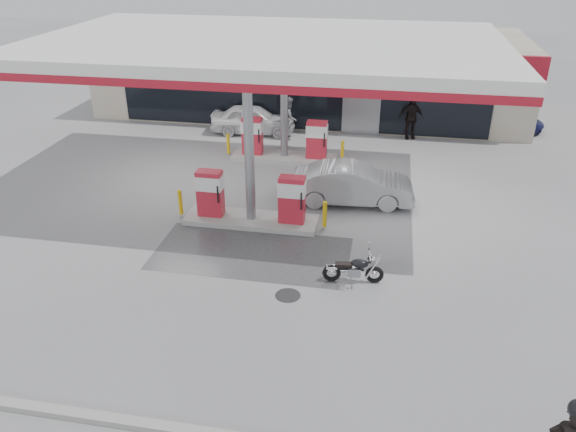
% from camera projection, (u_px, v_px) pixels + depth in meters
% --- Properties ---
extents(ground, '(90.00, 90.00, 0.00)m').
position_uv_depth(ground, '(236.00, 252.00, 17.37)').
color(ground, gray).
rests_on(ground, ground).
extents(wet_patch, '(6.00, 3.00, 0.00)m').
position_uv_depth(wet_patch, '(252.00, 253.00, 17.29)').
color(wet_patch, '#4C4C4F').
rests_on(wet_patch, ground).
extents(drain_cover, '(0.70, 0.70, 0.01)m').
position_uv_depth(drain_cover, '(288.00, 295.00, 15.29)').
color(drain_cover, '#38383A').
rests_on(drain_cover, ground).
extents(kerb, '(28.00, 0.25, 0.15)m').
position_uv_depth(kerb, '(144.00, 425.00, 11.21)').
color(kerb, gray).
rests_on(kerb, ground).
extents(store_building, '(22.00, 8.22, 4.00)m').
position_uv_depth(store_building, '(312.00, 72.00, 30.41)').
color(store_building, '#BBB39C').
rests_on(store_building, ground).
extents(canopy, '(16.00, 10.02, 5.51)m').
position_uv_depth(canopy, '(268.00, 47.00, 19.34)').
color(canopy, silver).
rests_on(canopy, ground).
extents(pump_island_near, '(5.14, 1.30, 1.78)m').
position_uv_depth(pump_island_near, '(251.00, 204.00, 18.80)').
color(pump_island_near, '#9E9E99').
rests_on(pump_island_near, ground).
extents(pump_island_far, '(5.14, 1.30, 1.78)m').
position_uv_depth(pump_island_far, '(284.00, 144.00, 24.05)').
color(pump_island_far, '#9E9E99').
rests_on(pump_island_far, ground).
extents(parked_motorcycle, '(1.73, 0.66, 0.89)m').
position_uv_depth(parked_motorcycle, '(354.00, 270.00, 15.72)').
color(parked_motorcycle, black).
rests_on(parked_motorcycle, ground).
extents(sedan_white, '(4.18, 1.96, 1.38)m').
position_uv_depth(sedan_white, '(253.00, 119.00, 27.20)').
color(sedan_white, silver).
rests_on(sedan_white, ground).
extents(attendant, '(0.84, 1.03, 1.98)m').
position_uv_depth(attendant, '(289.00, 118.00, 26.42)').
color(attendant, slate).
rests_on(attendant, ground).
extents(hatchback_silver, '(4.48, 1.89, 1.44)m').
position_uv_depth(hatchback_silver, '(352.00, 184.00, 20.20)').
color(hatchback_silver, '#9A9EA2').
rests_on(hatchback_silver, ground).
extents(parked_car_left, '(4.01, 1.96, 1.12)m').
position_uv_depth(parked_car_left, '(219.00, 107.00, 29.50)').
color(parked_car_left, '#919498').
rests_on(parked_car_left, ground).
extents(parked_car_right, '(3.88, 2.26, 1.02)m').
position_uv_depth(parked_car_right, '(505.00, 119.00, 27.78)').
color(parked_car_right, '#17194E').
rests_on(parked_car_right, ground).
extents(biker_walking, '(1.26, 0.76, 2.01)m').
position_uv_depth(biker_walking, '(411.00, 118.00, 26.38)').
color(biker_walking, black).
rests_on(biker_walking, ground).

